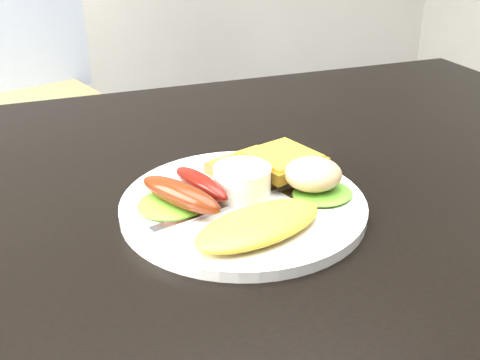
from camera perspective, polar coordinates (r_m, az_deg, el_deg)
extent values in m
cube|color=black|center=(0.71, 1.68, -0.79)|extent=(1.20, 0.80, 0.04)
cube|color=tan|center=(1.95, -20.42, 6.55)|extent=(0.57, 0.57, 0.05)
imported|color=navy|center=(1.28, -21.83, 13.36)|extent=(0.59, 0.39, 1.62)
cylinder|color=white|center=(0.62, 0.33, -2.54)|extent=(0.27, 0.27, 0.01)
ellipsoid|color=#398E1C|center=(0.61, -6.71, -2.31)|extent=(0.10, 0.10, 0.01)
ellipsoid|color=#368D21|center=(0.63, 8.37, -1.33)|extent=(0.08, 0.07, 0.01)
ellipsoid|color=yellow|center=(0.55, 1.92, -4.56)|extent=(0.16, 0.11, 0.02)
ellipsoid|color=maroon|center=(0.59, -6.09, -1.46)|extent=(0.08, 0.11, 0.03)
ellipsoid|color=#6A1008|center=(0.61, -3.99, -0.39)|extent=(0.05, 0.10, 0.02)
cylinder|color=white|center=(0.62, 0.23, -0.26)|extent=(0.08, 0.08, 0.04)
cube|color=brown|center=(0.67, 1.44, 0.99)|extent=(0.11, 0.11, 0.01)
cube|color=olive|center=(0.67, 4.29, 1.95)|extent=(0.10, 0.10, 0.01)
ellipsoid|color=beige|center=(0.63, 7.41, 0.61)|extent=(0.08, 0.08, 0.03)
cube|color=#ADAFB7|center=(0.60, -2.32, -2.90)|extent=(0.16, 0.05, 0.00)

